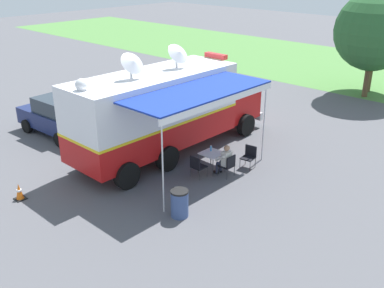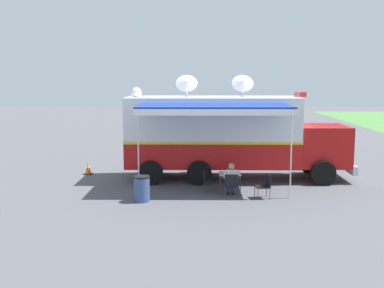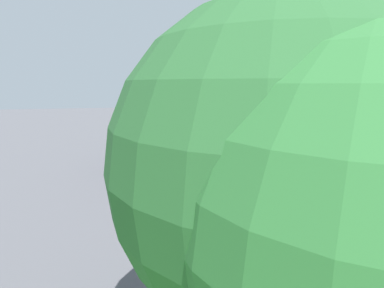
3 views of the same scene
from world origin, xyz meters
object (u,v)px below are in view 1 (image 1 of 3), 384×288
object	(u,v)px
water_bottle	(211,148)
seated_responder	(225,159)
traffic_cone	(19,192)
folding_table	(212,154)
trash_bin	(180,203)
car_behind_truck	(59,116)
folding_chair_beside_table	(197,165)
command_truck	(169,108)
folding_chair_spare_by_truck	(249,155)
folding_chair_at_table	(228,164)

from	to	relation	value
water_bottle	seated_responder	world-z (taller)	seated_responder
water_bottle	traffic_cone	xyz separation A→B (m)	(-3.15, -6.25, -0.55)
folding_table	traffic_cone	xyz separation A→B (m)	(-3.31, -6.13, -0.39)
trash_bin	car_behind_truck	bearing A→B (deg)	172.01
folding_chair_beside_table	seated_responder	world-z (taller)	seated_responder
command_truck	folding_chair_spare_by_truck	size ratio (longest dim) A/B	10.91
folding_chair_spare_by_truck	trash_bin	distance (m)	4.42
folding_chair_spare_by_truck	seated_responder	distance (m)	1.24
folding_chair_beside_table	car_behind_truck	size ratio (longest dim) A/B	0.20
traffic_cone	command_truck	bearing A→B (deg)	82.38
seated_responder	car_behind_truck	bearing A→B (deg)	-166.96
folding_table	folding_chair_beside_table	distance (m)	0.86
traffic_cone	folding_chair_spare_by_truck	bearing A→B (deg)	60.35
folding_chair_at_table	car_behind_truck	world-z (taller)	car_behind_truck
folding_chair_at_table	seated_responder	bearing A→B (deg)	179.93
water_bottle	trash_bin	bearing A→B (deg)	-64.75
folding_chair_spare_by_truck	traffic_cone	bearing A→B (deg)	-119.65
seated_responder	trash_bin	size ratio (longest dim) A/B	1.37
folding_chair_spare_by_truck	trash_bin	bearing A→B (deg)	-83.20
folding_chair_at_table	command_truck	bearing A→B (deg)	177.65
command_truck	trash_bin	bearing A→B (deg)	-40.64
folding_chair_beside_table	trash_bin	xyz separation A→B (m)	(1.38, -2.32, -0.06)
folding_chair_beside_table	folding_chair_spare_by_truck	distance (m)	2.24
folding_chair_beside_table	seated_responder	distance (m)	1.06
folding_chair_beside_table	seated_responder	size ratio (longest dim) A/B	0.70
folding_chair_beside_table	folding_chair_spare_by_truck	bearing A→B (deg)	67.44
folding_table	trash_bin	bearing A→B (deg)	-66.33
trash_bin	traffic_cone	size ratio (longest dim) A/B	1.57
traffic_cone	trash_bin	bearing A→B (deg)	32.16
folding_chair_beside_table	folding_chair_at_table	bearing A→B (deg)	47.39
folding_table	traffic_cone	size ratio (longest dim) A/B	1.38
command_truck	folding_chair_beside_table	xyz separation A→B (m)	(2.48, -0.99, -1.43)
seated_responder	trash_bin	bearing A→B (deg)	-76.23
folding_chair_spare_by_truck	traffic_cone	xyz separation A→B (m)	(-4.18, -7.34, -0.23)
folding_table	water_bottle	xyz separation A→B (m)	(-0.16, 0.12, 0.16)
command_truck	seated_responder	bearing A→B (deg)	-2.49
water_bottle	folding_chair_beside_table	bearing A→B (deg)	-79.82
command_truck	folding_chair_at_table	size ratio (longest dim) A/B	10.91
seated_responder	trash_bin	xyz separation A→B (m)	(0.78, -3.18, -0.20)
command_truck	car_behind_truck	size ratio (longest dim) A/B	2.21
folding_chair_at_table	car_behind_truck	bearing A→B (deg)	-167.24
seated_responder	folding_chair_beside_table	bearing A→B (deg)	-124.98
folding_chair_spare_by_truck	traffic_cone	size ratio (longest dim) A/B	1.50
folding_table	trash_bin	distance (m)	3.47
command_truck	folding_chair_at_table	world-z (taller)	command_truck
folding_chair_beside_table	traffic_cone	xyz separation A→B (m)	(-3.32, -5.28, -0.23)
folding_chair_at_table	water_bottle	bearing A→B (deg)	173.15
trash_bin	car_behind_truck	size ratio (longest dim) A/B	0.21
water_bottle	folding_chair_spare_by_truck	size ratio (longest dim) A/B	0.26
trash_bin	water_bottle	bearing A→B (deg)	115.25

